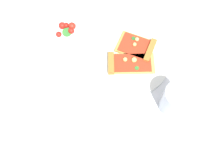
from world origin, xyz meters
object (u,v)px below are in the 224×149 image
object	(u,v)px
plate	(131,59)
salad_bowl	(65,33)
pizza_slice_near	(128,63)
pizza_slice_far	(139,47)
paper_napkin	(84,115)
soda_glass	(174,100)

from	to	relation	value
plate	salad_bowl	world-z (taller)	salad_bowl
pizza_slice_near	salad_bowl	bearing A→B (deg)	168.97
pizza_slice_far	plate	bearing A→B (deg)	-110.38
salad_bowl	plate	bearing A→B (deg)	-4.87
paper_napkin	plate	bearing A→B (deg)	67.61
pizza_slice_far	paper_napkin	distance (m)	0.30
plate	pizza_slice_near	bearing A→B (deg)	-100.50
pizza_slice_near	salad_bowl	xyz separation A→B (m)	(-0.24, 0.05, 0.02)
pizza_slice_near	pizza_slice_far	size ratio (longest dim) A/B	1.28
pizza_slice_near	pizza_slice_far	xyz separation A→B (m)	(0.02, 0.07, 0.00)
pizza_slice_near	salad_bowl	world-z (taller)	salad_bowl
pizza_slice_near	soda_glass	bearing A→B (deg)	-31.30
plate	pizza_slice_far	world-z (taller)	pizza_slice_far
plate	soda_glass	bearing A→B (deg)	-38.01
plate	paper_napkin	size ratio (longest dim) A/B	1.76
salad_bowl	soda_glass	xyz separation A→B (m)	(0.41, -0.15, 0.02)
plate	pizza_slice_far	xyz separation A→B (m)	(0.02, 0.05, 0.01)
plate	pizza_slice_far	bearing A→B (deg)	69.62
salad_bowl	paper_napkin	world-z (taller)	salad_bowl
paper_napkin	pizza_slice_near	bearing A→B (deg)	66.24
pizza_slice_far	soda_glass	world-z (taller)	soda_glass
plate	salad_bowl	distance (m)	0.25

